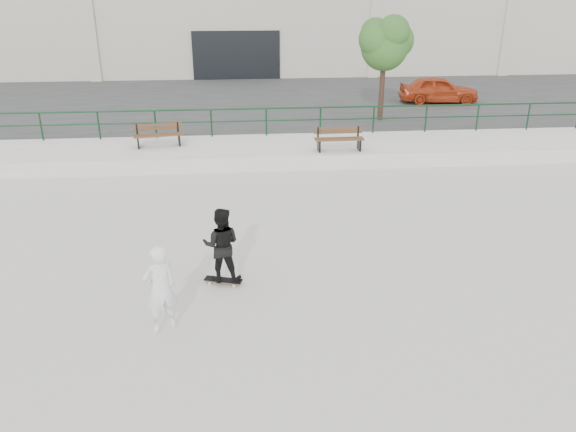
{
  "coord_description": "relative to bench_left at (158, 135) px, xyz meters",
  "views": [
    {
      "loc": [
        -0.02,
        -9.47,
        5.74
      ],
      "look_at": [
        1.01,
        2.0,
        0.93
      ],
      "focal_mm": 35.0,
      "sensor_mm": 36.0,
      "label": 1
    }
  ],
  "objects": [
    {
      "name": "red_car",
      "position": [
        12.12,
        6.49,
        0.23
      ],
      "size": [
        3.74,
        1.84,
        1.22
      ],
      "primitive_type": "imported",
      "rotation": [
        0.0,
        0.0,
        1.46
      ],
      "color": "#B63816",
      "rests_on": "parking_strip"
    },
    {
      "name": "commercial_building",
      "position": [
        2.78,
        22.29,
        3.7
      ],
      "size": [
        44.2,
        16.33,
        8.0
      ],
      "color": "beige",
      "rests_on": "ground"
    },
    {
      "name": "parking_strip",
      "position": [
        2.78,
        8.29,
        -0.63
      ],
      "size": [
        60.0,
        14.0,
        0.5
      ],
      "primitive_type": "cube",
      "color": "#353535",
      "rests_on": "ground"
    },
    {
      "name": "skateboard",
      "position": [
        2.34,
        -8.96,
        -0.81
      ],
      "size": [
        0.8,
        0.42,
        0.09
      ],
      "rotation": [
        0.0,
        0.0,
        -0.3
      ],
      "color": "black",
      "rests_on": "ground"
    },
    {
      "name": "bench_left",
      "position": [
        0.0,
        0.0,
        0.0
      ],
      "size": [
        1.72,
        0.75,
        0.77
      ],
      "rotation": [
        0.0,
        0.0,
        0.17
      ],
      "color": "brown",
      "rests_on": "ledge"
    },
    {
      "name": "tree",
      "position": [
        8.61,
        3.27,
        2.71
      ],
      "size": [
        2.32,
        2.06,
        4.13
      ],
      "color": "#452D22",
      "rests_on": "parking_strip"
    },
    {
      "name": "ground",
      "position": [
        2.78,
        -9.71,
        -0.88
      ],
      "size": [
        120.0,
        120.0,
        0.0
      ],
      "primitive_type": "plane",
      "color": "beige",
      "rests_on": "ground"
    },
    {
      "name": "railing",
      "position": [
        2.78,
        1.09,
        0.37
      ],
      "size": [
        28.0,
        0.06,
        1.03
      ],
      "color": "#14371F",
      "rests_on": "ledge"
    },
    {
      "name": "bench_right",
      "position": [
        6.1,
        -1.07,
        -0.0
      ],
      "size": [
        1.65,
        0.51,
        0.76
      ],
      "rotation": [
        0.0,
        0.0,
        0.01
      ],
      "color": "brown",
      "rests_on": "ledge"
    },
    {
      "name": "seated_skater",
      "position": [
        1.31,
        -10.52,
        -0.06
      ],
      "size": [
        0.71,
        0.63,
        1.65
      ],
      "primitive_type": "imported",
      "rotation": [
        0.0,
        0.0,
        3.62
      ],
      "color": "white",
      "rests_on": "ground"
    },
    {
      "name": "standing_skater",
      "position": [
        2.34,
        -8.96,
        0.0
      ],
      "size": [
        0.83,
        0.68,
        1.57
      ],
      "primitive_type": "imported",
      "rotation": [
        0.0,
        0.0,
        3.02
      ],
      "color": "black",
      "rests_on": "skateboard"
    },
    {
      "name": "ledge",
      "position": [
        2.78,
        -0.21,
        -0.63
      ],
      "size": [
        30.0,
        3.0,
        0.5
      ],
      "primitive_type": "cube",
      "color": "silver",
      "rests_on": "ground"
    }
  ]
}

